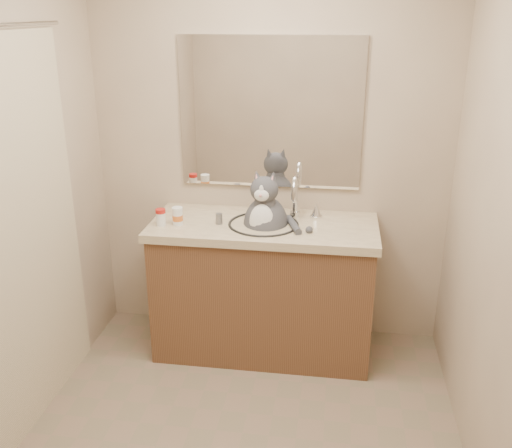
{
  "coord_description": "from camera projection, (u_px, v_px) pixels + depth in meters",
  "views": [
    {
      "loc": [
        0.41,
        -2.16,
        2.03
      ],
      "look_at": [
        -0.0,
        0.65,
        0.96
      ],
      "focal_mm": 40.0,
      "sensor_mm": 36.0,
      "label": 1
    }
  ],
  "objects": [
    {
      "name": "shower_curtain",
      "position": [
        16.0,
        240.0,
        2.65
      ],
      "size": [
        0.02,
        1.3,
        1.93
      ],
      "color": "beige",
      "rests_on": "ground"
    },
    {
      "name": "room",
      "position": [
        233.0,
        225.0,
        2.35
      ],
      "size": [
        2.22,
        2.52,
        2.42
      ],
      "color": "#7D6F56",
      "rests_on": "ground"
    },
    {
      "name": "pill_bottle_redcap",
      "position": [
        161.0,
        217.0,
        3.32
      ],
      "size": [
        0.06,
        0.06,
        0.1
      ],
      "rotation": [
        0.0,
        0.0,
        -0.13
      ],
      "color": "white",
      "rests_on": "vanity"
    },
    {
      "name": "grey_canister",
      "position": [
        219.0,
        219.0,
        3.35
      ],
      "size": [
        0.05,
        0.05,
        0.06
      ],
      "rotation": [
        0.0,
        0.0,
        0.38
      ],
      "color": "slate",
      "rests_on": "vanity"
    },
    {
      "name": "pill_bottle_orange",
      "position": [
        178.0,
        216.0,
        3.33
      ],
      "size": [
        0.08,
        0.08,
        0.11
      ],
      "rotation": [
        0.0,
        0.0,
        0.35
      ],
      "color": "white",
      "rests_on": "vanity"
    },
    {
      "name": "vanity",
      "position": [
        264.0,
        285.0,
        3.51
      ],
      "size": [
        1.34,
        0.59,
        1.12
      ],
      "color": "brown",
      "rests_on": "ground"
    },
    {
      "name": "mirror",
      "position": [
        270.0,
        114.0,
        3.41
      ],
      "size": [
        1.1,
        0.02,
        0.9
      ],
      "primitive_type": "cube",
      "color": "white",
      "rests_on": "room"
    },
    {
      "name": "cat",
      "position": [
        266.0,
        222.0,
        3.36
      ],
      "size": [
        0.38,
        0.34,
        0.53
      ],
      "rotation": [
        0.0,
        0.0,
        -0.11
      ],
      "color": "#414146",
      "rests_on": "vanity"
    }
  ]
}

